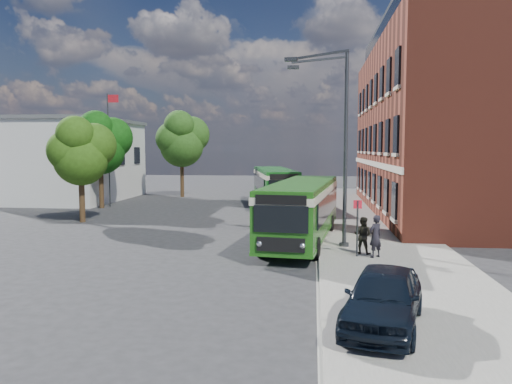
# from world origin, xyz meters

# --- Properties ---
(ground) EXTENTS (120.00, 120.00, 0.00)m
(ground) POSITION_xyz_m (0.00, 0.00, 0.00)
(ground) COLOR #29292B
(ground) RESTS_ON ground
(pavement) EXTENTS (6.00, 48.00, 0.15)m
(pavement) POSITION_xyz_m (7.00, 8.00, 0.07)
(pavement) COLOR gray
(pavement) RESTS_ON ground
(kerb_line) EXTENTS (0.12, 48.00, 0.01)m
(kerb_line) POSITION_xyz_m (3.95, 8.00, 0.01)
(kerb_line) COLOR beige
(kerb_line) RESTS_ON ground
(brick_office) EXTENTS (12.10, 26.00, 14.20)m
(brick_office) POSITION_xyz_m (14.00, 12.00, 6.97)
(brick_office) COLOR maroon
(brick_office) RESTS_ON ground
(white_building) EXTENTS (9.40, 13.40, 7.30)m
(white_building) POSITION_xyz_m (-18.00, 18.00, 3.66)
(white_building) COLOR silver
(white_building) RESTS_ON ground
(flagpole) EXTENTS (0.95, 0.10, 9.00)m
(flagpole) POSITION_xyz_m (-12.45, 13.00, 4.94)
(flagpole) COLOR #333538
(flagpole) RESTS_ON ground
(street_lamp) EXTENTS (2.96, 2.38, 9.00)m
(street_lamp) POSITION_xyz_m (4.84, -2.00, 4.79)
(street_lamp) COLOR #333538
(street_lamp) RESTS_ON ground
(bus_stop_sign) EXTENTS (0.35, 0.08, 2.52)m
(bus_stop_sign) POSITION_xyz_m (5.60, -4.20, 1.51)
(bus_stop_sign) COLOR #333538
(bus_stop_sign) RESTS_ON ground
(bus_front) EXTENTS (3.91, 11.87, 3.02)m
(bus_front) POSITION_xyz_m (3.20, -0.42, 1.83)
(bus_front) COLOR #1F5E15
(bus_front) RESTS_ON ground
(bus_rear) EXTENTS (4.71, 11.71, 3.02)m
(bus_rear) POSITION_xyz_m (0.60, 15.25, 1.83)
(bus_rear) COLOR #135719
(bus_rear) RESTS_ON ground
(parked_car) EXTENTS (2.84, 4.75, 1.51)m
(parked_car) POSITION_xyz_m (5.56, -12.54, 0.91)
(parked_car) COLOR black
(parked_car) RESTS_ON pavement
(pedestrian_a) EXTENTS (0.77, 0.74, 1.78)m
(pedestrian_a) POSITION_xyz_m (6.33, -4.33, 1.04)
(pedestrian_a) COLOR black
(pedestrian_a) RESTS_ON pavement
(pedestrian_b) EXTENTS (0.96, 0.87, 1.60)m
(pedestrian_b) POSITION_xyz_m (5.89, -3.63, 0.95)
(pedestrian_b) COLOR black
(pedestrian_b) RESTS_ON pavement
(tree_left) EXTENTS (3.96, 3.77, 6.69)m
(tree_left) POSITION_xyz_m (-10.79, 4.70, 4.53)
(tree_left) COLOR #352413
(tree_left) RESTS_ON ground
(tree_mid) EXTENTS (4.48, 4.26, 7.57)m
(tree_mid) POSITION_xyz_m (-12.76, 12.09, 5.13)
(tree_mid) COLOR #352413
(tree_mid) RESTS_ON ground
(tree_right) EXTENTS (4.89, 4.65, 8.26)m
(tree_right) POSITION_xyz_m (-8.80, 21.59, 5.60)
(tree_right) COLOR #352413
(tree_right) RESTS_ON ground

